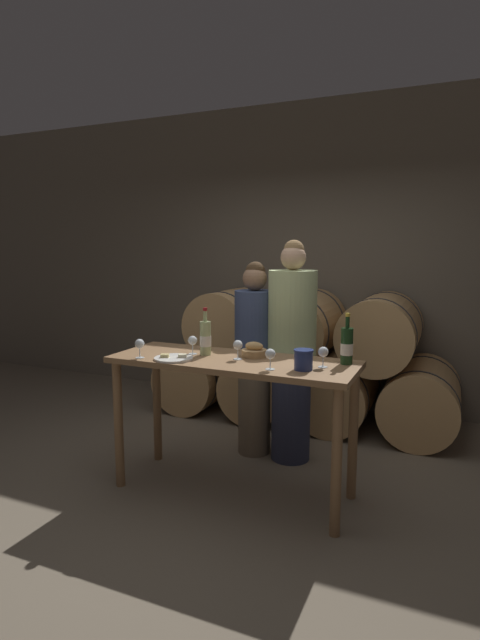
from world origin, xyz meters
TOP-DOWN VIEW (x-y plane):
  - ground_plane at (0.00, 0.00)m, footprint 10.00×10.00m
  - stone_wall_back at (0.00, 2.25)m, footprint 10.00×0.12m
  - barrel_stack at (0.00, 1.65)m, footprint 2.93×0.96m
  - tasting_table at (0.00, 0.00)m, footprint 1.68×0.61m
  - person_left at (-0.12, 0.69)m, footprint 0.32×0.32m
  - person_right at (0.20, 0.69)m, footprint 0.38×0.38m
  - wine_bottle_red at (0.74, 0.16)m, footprint 0.08×0.08m
  - wine_bottle_white at (-0.23, 0.04)m, footprint 0.08×0.08m
  - blue_crock at (0.52, -0.10)m, footprint 0.12×0.12m
  - bread_basket at (0.11, 0.12)m, footprint 0.17×0.17m
  - cheese_plate at (-0.36, -0.17)m, footprint 0.26×0.26m
  - wine_glass_far_left at (-0.59, -0.23)m, footprint 0.07×0.07m
  - wine_glass_left at (-0.32, 0.02)m, footprint 0.07×0.07m
  - wine_glass_center at (0.04, -0.00)m, footprint 0.07×0.07m
  - wine_glass_right at (0.34, -0.18)m, footprint 0.07×0.07m
  - wine_glass_far_right at (0.62, 0.01)m, footprint 0.07×0.07m

SIDE VIEW (x-z plane):
  - ground_plane at x=0.00m, z-range 0.00..0.00m
  - barrel_stack at x=0.00m, z-range -0.05..1.23m
  - tasting_table at x=0.00m, z-range 0.33..1.29m
  - person_left at x=-0.12m, z-range 0.02..1.61m
  - person_right at x=0.20m, z-range 0.01..1.77m
  - cheese_plate at x=-0.36m, z-range 0.95..0.98m
  - bread_basket at x=0.11m, z-range 0.94..1.05m
  - blue_crock at x=0.52m, z-range 0.96..1.09m
  - wine_glass_far_left at x=-0.59m, z-range 0.98..1.12m
  - wine_glass_left at x=-0.32m, z-range 0.98..1.12m
  - wine_glass_center at x=0.04m, z-range 0.98..1.12m
  - wine_glass_right at x=0.34m, z-range 0.98..1.12m
  - wine_glass_far_right at x=0.62m, z-range 0.98..1.12m
  - wine_bottle_red at x=0.74m, z-range 0.91..1.24m
  - wine_bottle_white at x=-0.23m, z-range 0.91..1.24m
  - stone_wall_back at x=0.00m, z-range 0.00..3.20m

